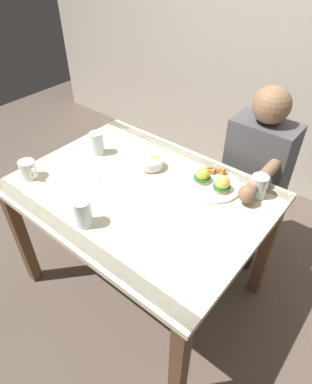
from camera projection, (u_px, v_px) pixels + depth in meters
ground_plane at (143, 282)px, 2.06m from camera, size 6.00×6.00×0.00m
back_wall at (291, 9)px, 2.13m from camera, size 4.80×0.10×2.60m
dining_table at (140, 206)px, 1.66m from camera, size 1.20×0.90×0.74m
eggs_benedict_plate at (213, 182)px, 1.59m from camera, size 0.27×0.27×0.09m
fruit_bowl at (152, 163)px, 1.71m from camera, size 0.12×0.12×0.06m
coffee_mug at (28, 169)px, 1.64m from camera, size 0.11×0.08×0.09m
fork at (90, 174)px, 1.69m from camera, size 0.16×0.04×0.00m
water_glass_near at (258, 188)px, 1.53m from camera, size 0.08×0.08×0.11m
water_glass_far at (83, 215)px, 1.38m from camera, size 0.07×0.07×0.13m
water_glass_extra at (97, 145)px, 1.81m from camera, size 0.07×0.07×0.13m
diner_person at (254, 173)px, 1.85m from camera, size 0.34×0.54×1.14m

